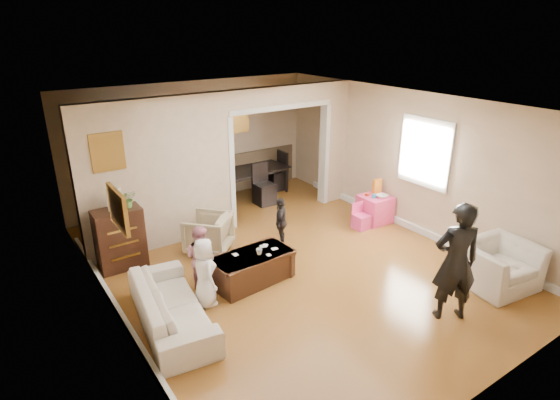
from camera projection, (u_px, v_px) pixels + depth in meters
floor at (287, 263)px, 7.54m from camera, size 7.00×7.00×0.00m
partition_left at (160, 175)px, 7.72m from camera, size 2.75×0.18×2.60m
partition_right at (333, 143)px, 9.75m from camera, size 0.55×0.18×2.60m
partition_header at (280, 95)px, 8.62m from camera, size 2.22×0.18×0.35m
window_pane at (425, 152)px, 8.11m from camera, size 0.03×0.95×1.10m
framed_art_partition at (107, 152)px, 7.01m from camera, size 0.45×0.03×0.55m
framed_art_sofa_wall at (118, 209)px, 4.99m from camera, size 0.03×0.55×0.40m
framed_art_alcove at (238, 119)px, 10.14m from camera, size 0.45×0.03×0.55m
sofa at (171, 305)px, 5.91m from camera, size 1.01×2.03×0.57m
armchair_back at (208, 233)px, 7.83m from camera, size 1.01×1.01×0.66m
armchair_front at (498, 265)px, 6.78m from camera, size 1.14×1.03×0.67m
dresser at (120, 239)px, 7.24m from camera, size 0.73×0.41×1.00m
table_lamp at (114, 199)px, 6.99m from camera, size 0.22×0.22×0.36m
potted_plant at (128, 199)px, 7.11m from camera, size 0.25×0.22×0.28m
coffee_table at (252, 268)px, 6.92m from camera, size 1.27×0.73×0.46m
coffee_cup at (259, 251)px, 6.84m from camera, size 0.10×0.10×0.09m
play_table at (375, 209)px, 9.01m from camera, size 0.57×0.57×0.53m
cereal_box at (377, 186)px, 9.00m from camera, size 0.20×0.07×0.30m
cyan_cup at (374, 196)px, 8.81m from camera, size 0.08×0.08×0.08m
toy_block at (367, 194)px, 8.93m from camera, size 0.10×0.08×0.05m
play_bowl at (382, 196)px, 8.84m from camera, size 0.23×0.23×0.06m
dining_table at (249, 182)px, 10.37m from camera, size 1.84×1.12×0.62m
adult_person at (456, 262)px, 5.87m from camera, size 0.72×0.64×1.66m
child_kneel_a at (205, 273)px, 6.26m from camera, size 0.35×0.51×1.00m
child_kneel_b at (200, 257)px, 6.69m from camera, size 0.55×0.60×0.99m
child_toddler at (281, 222)px, 7.97m from camera, size 0.53×0.53×0.90m
craft_papers at (261, 250)px, 6.98m from camera, size 0.68×0.39×0.00m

